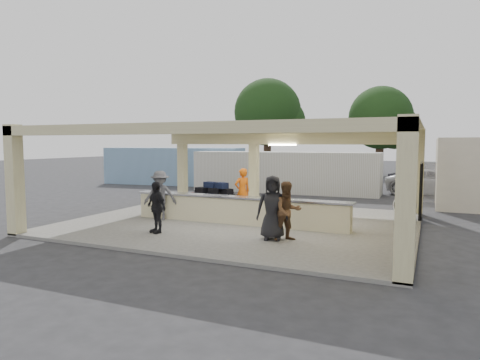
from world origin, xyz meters
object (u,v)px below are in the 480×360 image
at_px(container_white, 284,172).
at_px(container_blue, 174,166).
at_px(baggage_counter, 237,210).
at_px(passenger_b, 156,207).
at_px(luggage_cart, 214,196).
at_px(passenger_d, 272,208).
at_px(drum_fan, 405,206).
at_px(passenger_c, 160,195).
at_px(car_dark, 425,179).
at_px(baggage_handler, 242,191).
at_px(car_white_a, 436,183).
at_px(passenger_a, 288,211).

relative_size(container_white, container_blue, 1.11).
bearing_deg(baggage_counter, passenger_b, -124.80).
height_order(luggage_cart, container_white, container_white).
height_order(baggage_counter, container_blue, container_blue).
distance_m(passenger_b, passenger_d, 3.76).
bearing_deg(baggage_counter, passenger_d, -42.90).
bearing_deg(luggage_cart, drum_fan, 33.39).
relative_size(passenger_c, car_dark, 0.44).
distance_m(container_white, container_blue, 8.92).
bearing_deg(drum_fan, baggage_counter, -121.66).
bearing_deg(container_white, passenger_d, -74.62).
relative_size(luggage_cart, container_blue, 0.25).
relative_size(luggage_cart, passenger_b, 1.53).
relative_size(baggage_counter, passenger_c, 4.45).
height_order(baggage_handler, car_white_a, baggage_handler).
height_order(baggage_handler, passenger_d, passenger_d).
distance_m(car_dark, container_white, 8.99).
relative_size(passenger_d, container_white, 0.17).
bearing_deg(car_white_a, baggage_counter, 162.67).
xyz_separation_m(luggage_cart, baggage_handler, (1.14, 0.29, 0.23)).
relative_size(baggage_handler, passenger_a, 1.07).
bearing_deg(passenger_b, car_white_a, 85.58).
relative_size(car_white_a, container_white, 0.46).
bearing_deg(car_dark, passenger_c, 159.98).
xyz_separation_m(baggage_handler, passenger_c, (-2.31, -2.34, -0.01)).
distance_m(baggage_handler, container_blue, 14.46).
bearing_deg(baggage_handler, car_white_a, -175.04).
bearing_deg(passenger_d, luggage_cart, 120.21).
xyz_separation_m(drum_fan, passenger_c, (-8.32, -3.97, 0.43)).
xyz_separation_m(baggage_handler, passenger_b, (-1.11, -4.31, -0.10)).
bearing_deg(drum_fan, passenger_a, -93.49).
xyz_separation_m(passenger_b, passenger_d, (3.71, 0.61, 0.13)).
height_order(passenger_a, passenger_d, passenger_d).
distance_m(luggage_cart, passenger_d, 5.07).
bearing_deg(drum_fan, passenger_d, -96.96).
distance_m(drum_fan, container_blue, 18.29).
bearing_deg(baggage_counter, drum_fan, 32.72).
bearing_deg(drum_fan, car_white_a, 108.33).
distance_m(passenger_d, car_dark, 17.69).
bearing_deg(car_white_a, container_blue, 101.34).
height_order(drum_fan, passenger_b, passenger_b).
xyz_separation_m(passenger_c, car_dark, (8.86, 15.88, -0.32)).
xyz_separation_m(car_dark, container_white, (-7.75, -4.53, 0.52)).
relative_size(car_dark, container_blue, 0.42).
distance_m(baggage_counter, container_white, 11.02).
xyz_separation_m(baggage_handler, passenger_d, (2.61, -3.70, 0.03)).
distance_m(car_white_a, container_blue, 17.20).
xyz_separation_m(luggage_cart, passenger_d, (3.74, -3.41, 0.25)).
xyz_separation_m(baggage_counter, passenger_c, (-2.92, -0.50, 0.43)).
relative_size(passenger_d, container_blue, 0.19).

